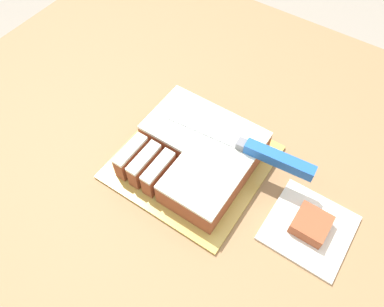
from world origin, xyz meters
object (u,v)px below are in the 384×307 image
at_px(cake, 196,153).
at_px(brownie, 311,225).
at_px(knife, 268,155).
at_px(cake_board, 192,162).

bearing_deg(cake, brownie, -1.26).
bearing_deg(brownie, knife, 156.86).
distance_m(cake_board, knife, 0.15).
distance_m(cake, knife, 0.14).
xyz_separation_m(knife, brownie, (0.12, -0.05, -0.05)).
bearing_deg(brownie, cake, 178.74).
bearing_deg(brownie, cake_board, 179.99).
height_order(cake_board, cake, cake).
bearing_deg(cake_board, cake, 45.35).
bearing_deg(knife, cake, 15.73).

